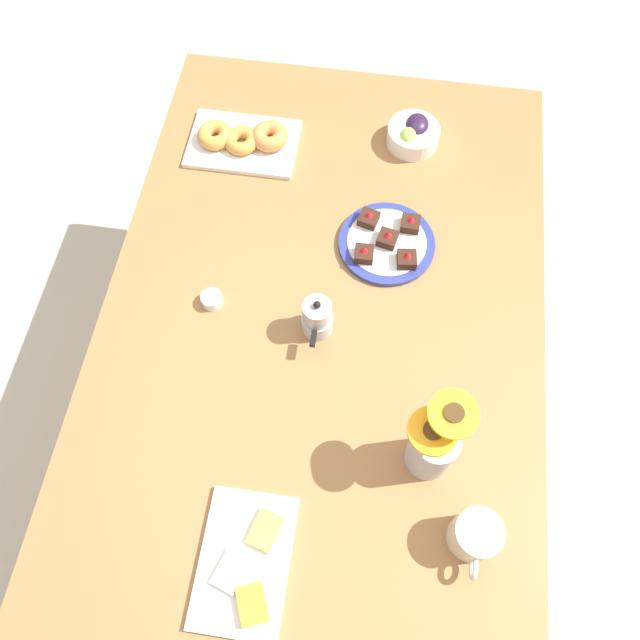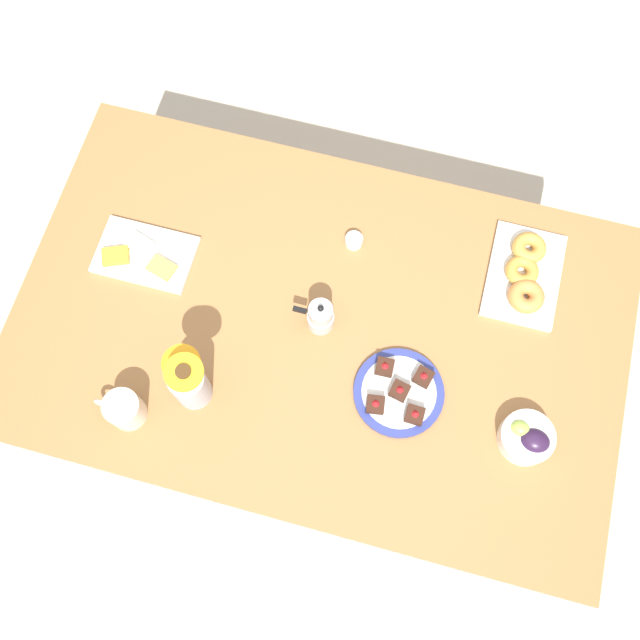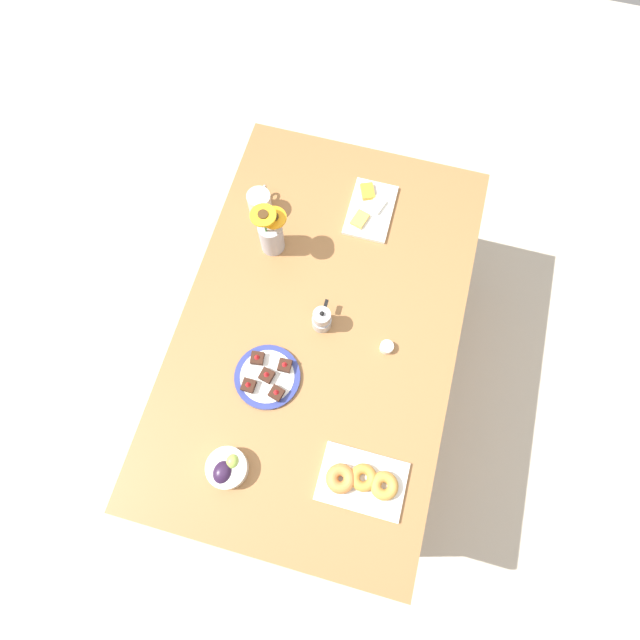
{
  "view_description": "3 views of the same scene",
  "coord_description": "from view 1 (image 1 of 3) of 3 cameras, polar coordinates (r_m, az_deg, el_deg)",
  "views": [
    {
      "loc": [
        0.59,
        0.09,
        2.01
      ],
      "look_at": [
        0.0,
        0.0,
        0.78
      ],
      "focal_mm": 35.0,
      "sensor_mm": 36.0,
      "label": 1
    },
    {
      "loc": [
        -0.15,
        0.57,
        2.51
      ],
      "look_at": [
        0.0,
        0.0,
        0.78
      ],
      "focal_mm": 40.0,
      "sensor_mm": 36.0,
      "label": 2
    },
    {
      "loc": [
        -0.57,
        -0.16,
        2.45
      ],
      "look_at": [
        0.0,
        0.0,
        0.78
      ],
      "focal_mm": 28.0,
      "sensor_mm": 36.0,
      "label": 3
    }
  ],
  "objects": [
    {
      "name": "dessert_plate",
      "position": [
        1.5,
        6.12,
        7.06
      ],
      "size": [
        0.23,
        0.23,
        0.05
      ],
      "color": "navy",
      "rests_on": "dining_table"
    },
    {
      "name": "coffee_mug",
      "position": [
        1.26,
        13.97,
        -18.59
      ],
      "size": [
        0.13,
        0.09,
        0.09
      ],
      "color": "silver",
      "rests_on": "dining_table"
    },
    {
      "name": "croissant_platter",
      "position": [
        1.68,
        -7.0,
        16.02
      ],
      "size": [
        0.19,
        0.28,
        0.05
      ],
      "color": "white",
      "rests_on": "dining_table"
    },
    {
      "name": "flower_vase",
      "position": [
        1.23,
        10.28,
        -11.34
      ],
      "size": [
        0.11,
        0.12,
        0.26
      ],
      "color": "#B2B2BC",
      "rests_on": "dining_table"
    },
    {
      "name": "cheese_platter",
      "position": [
        1.27,
        -6.8,
        -21.23
      ],
      "size": [
        0.26,
        0.17,
        0.03
      ],
      "color": "white",
      "rests_on": "dining_table"
    },
    {
      "name": "ground_plane",
      "position": [
        2.09,
        -0.0,
        -9.34
      ],
      "size": [
        6.0,
        6.0,
        0.0
      ],
      "primitive_type": "plane",
      "color": "beige"
    },
    {
      "name": "grape_bowl",
      "position": [
        1.69,
        8.53,
        16.47
      ],
      "size": [
        0.13,
        0.13,
        0.07
      ],
      "color": "white",
      "rests_on": "dining_table"
    },
    {
      "name": "moka_pot",
      "position": [
        1.35,
        -0.28,
        0.11
      ],
      "size": [
        0.11,
        0.07,
        0.12
      ],
      "color": "#B7B7BC",
      "rests_on": "dining_table"
    },
    {
      "name": "jam_cup_honey",
      "position": [
        1.43,
        -9.86,
        1.88
      ],
      "size": [
        0.05,
        0.05,
        0.03
      ],
      "color": "white",
      "rests_on": "dining_table"
    },
    {
      "name": "dining_table",
      "position": [
        1.47,
        -0.0,
        -2.12
      ],
      "size": [
        1.6,
        1.0,
        0.74
      ],
      "color": "#9E6B3D",
      "rests_on": "ground_plane"
    }
  ]
}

